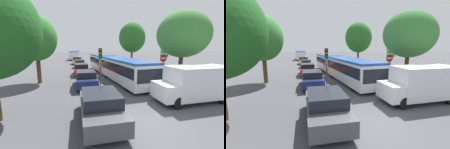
% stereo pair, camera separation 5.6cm
% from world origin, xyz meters
% --- Properties ---
extents(ground_plane, '(200.00, 200.00, 0.00)m').
position_xyz_m(ground_plane, '(0.00, 0.00, 0.00)').
color(ground_plane, '#47474C').
extents(articulated_bus, '(3.56, 16.08, 2.37)m').
position_xyz_m(articulated_bus, '(1.73, 11.34, 1.37)').
color(articulated_bus, silver).
rests_on(articulated_bus, ground).
extents(city_bus_rear, '(3.38, 11.17, 2.37)m').
position_xyz_m(city_bus_rear, '(-1.97, 39.14, 1.37)').
color(city_bus_rear, silver).
rests_on(city_bus_rear, ground).
extents(queued_car_graphite, '(1.95, 4.31, 1.48)m').
position_xyz_m(queued_car_graphite, '(-1.84, 0.63, 0.75)').
color(queued_car_graphite, '#47474C').
rests_on(queued_car_graphite, ground).
extents(queued_car_navy, '(1.90, 4.20, 1.44)m').
position_xyz_m(queued_car_navy, '(-1.90, 7.25, 0.73)').
color(queued_car_navy, navy).
rests_on(queued_car_navy, ground).
extents(queued_car_red, '(1.90, 4.21, 1.44)m').
position_xyz_m(queued_car_red, '(-1.94, 13.16, 0.73)').
color(queued_car_red, '#B21E19').
rests_on(queued_car_red, ground).
extents(queued_car_silver, '(1.78, 3.95, 1.35)m').
position_xyz_m(queued_car_silver, '(-1.76, 20.20, 0.69)').
color(queued_car_silver, '#B7BABF').
rests_on(queued_car_silver, ground).
extents(queued_car_tan, '(1.90, 4.21, 1.44)m').
position_xyz_m(queued_car_tan, '(-1.96, 25.88, 0.73)').
color(queued_car_tan, tan).
rests_on(queued_car_tan, ground).
extents(white_van, '(5.04, 2.08, 2.31)m').
position_xyz_m(white_van, '(4.60, 1.68, 1.24)').
color(white_van, silver).
rests_on(white_van, ground).
extents(traffic_light, '(0.36, 0.39, 3.40)m').
position_xyz_m(traffic_light, '(-0.51, 7.62, 2.50)').
color(traffic_light, '#56595E').
rests_on(traffic_light, ground).
extents(no_entry_sign, '(0.70, 0.08, 2.82)m').
position_xyz_m(no_entry_sign, '(5.24, 6.33, 1.88)').
color(no_entry_sign, '#56595E').
rests_on(no_entry_sign, ground).
extents(direction_sign_post, '(0.10, 1.40, 3.60)m').
position_xyz_m(direction_sign_post, '(6.57, 8.20, 2.57)').
color(direction_sign_post, '#56595E').
rests_on(direction_sign_post, ground).
extents(tree_left_mid, '(3.80, 3.80, 6.47)m').
position_xyz_m(tree_left_mid, '(-6.21, 9.84, 4.31)').
color(tree_left_mid, '#51381E').
rests_on(tree_left_mid, ground).
extents(tree_right_near, '(4.69, 4.69, 6.77)m').
position_xyz_m(tree_right_near, '(6.99, 5.92, 4.54)').
color(tree_right_near, '#51381E').
rests_on(tree_right_near, ground).
extents(tree_right_mid, '(4.47, 4.47, 7.56)m').
position_xyz_m(tree_right_mid, '(7.02, 18.33, 5.05)').
color(tree_right_mid, '#51381E').
rests_on(tree_right_mid, ground).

